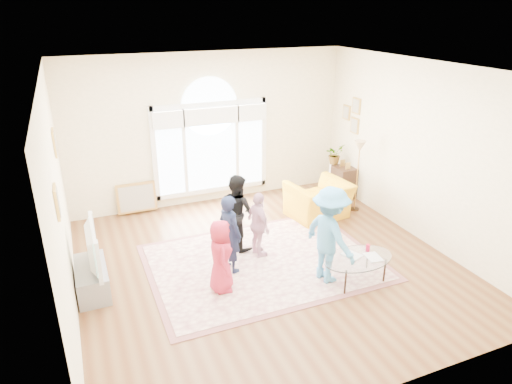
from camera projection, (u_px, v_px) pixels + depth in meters
name	position (u px, v px, depth m)	size (l,w,h in m)	color
ground	(266.00, 264.00, 7.68)	(6.00, 6.00, 0.00)	#583118
room_shell	(213.00, 133.00, 9.51)	(6.00, 6.00, 6.00)	#FCECC3
area_rug	(263.00, 262.00, 7.71)	(3.60, 2.60, 0.02)	beige
rug_border	(263.00, 262.00, 7.71)	(3.80, 2.80, 0.01)	#854F4D
tv_console	(92.00, 279.00, 6.88)	(0.45, 1.00, 0.42)	gray
television	(88.00, 247.00, 6.68)	(0.17, 1.14, 0.66)	black
coffee_table	(358.00, 259.00, 7.05)	(1.20, 0.80, 0.54)	silver
armchair	(319.00, 200.00, 9.24)	(1.15, 1.00, 0.75)	yellow
side_cabinet	(344.00, 182.00, 10.25)	(0.40, 0.50, 0.70)	black
floor_lamp	(359.00, 152.00, 9.24)	(0.28, 0.28, 1.51)	black
plant_pedestal	(333.00, 178.00, 10.50)	(0.20, 0.20, 0.70)	white
potted_plant	(335.00, 154.00, 10.28)	(0.40, 0.35, 0.45)	#33722D
leaning_picture	(138.00, 213.00, 9.56)	(0.80, 0.05, 0.62)	tan
child_red	(221.00, 256.00, 6.75)	(0.56, 0.36, 1.15)	#AA2037
child_navy	(230.00, 234.00, 7.25)	(0.48, 0.31, 1.30)	#161E37
child_black	(237.00, 212.00, 7.96)	(0.66, 0.51, 1.36)	black
child_pink	(259.00, 225.00, 7.71)	(0.68, 0.28, 1.15)	#D49AB0
child_blue	(330.00, 235.00, 6.94)	(1.00, 0.57, 1.55)	#468EC1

